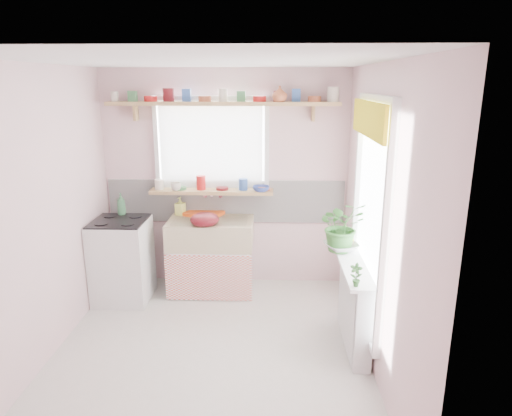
{
  "coord_description": "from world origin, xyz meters",
  "views": [
    {
      "loc": [
        0.54,
        -3.56,
        2.35
      ],
      "look_at": [
        0.39,
        0.55,
        1.21
      ],
      "focal_mm": 32.0,
      "sensor_mm": 36.0,
      "label": 1
    }
  ],
  "objects": [
    {
      "name": "cooker",
      "position": [
        -1.1,
        1.05,
        0.46
      ],
      "size": [
        0.58,
        0.58,
        0.93
      ],
      "color": "white",
      "rests_on": "ground"
    },
    {
      "name": "dish_tray",
      "position": [
        -0.25,
        1.5,
        0.87
      ],
      "size": [
        0.49,
        0.44,
        0.04
      ],
      "primitive_type": "cube",
      "rotation": [
        0.0,
        0.0,
        -0.43
      ],
      "color": "#FF5A16",
      "rests_on": "sink_unit"
    },
    {
      "name": "shelf_vase",
      "position": [
        0.61,
        1.41,
        2.22
      ],
      "size": [
        0.2,
        0.2,
        0.17
      ],
      "primitive_type": "imported",
      "rotation": [
        0.0,
        0.0,
        0.32
      ],
      "color": "#B45C37",
      "rests_on": "pine_shelf"
    },
    {
      "name": "radiator_ledge",
      "position": [
        1.3,
        0.2,
        0.4
      ],
      "size": [
        0.22,
        0.95,
        0.78
      ],
      "color": "white",
      "rests_on": "ground"
    },
    {
      "name": "cooker_bottle",
      "position": [
        -1.14,
        1.27,
        1.04
      ],
      "size": [
        0.12,
        0.12,
        0.25
      ],
      "primitive_type": "imported",
      "rotation": [
        0.0,
        0.0,
        0.34
      ],
      "color": "#397348",
      "rests_on": "cooker"
    },
    {
      "name": "colander",
      "position": [
        -0.18,
        1.1,
        0.92
      ],
      "size": [
        0.39,
        0.39,
        0.14
      ],
      "primitive_type": "ellipsoid",
      "rotation": [
        0.0,
        0.0,
        0.31
      ],
      "color": "maroon",
      "rests_on": "sink_unit"
    },
    {
      "name": "pine_shelf",
      "position": [
        0.0,
        1.47,
        2.12
      ],
      "size": [
        2.52,
        0.24,
        0.04
      ],
      "primitive_type": "cube",
      "color": "tan",
      "rests_on": "room"
    },
    {
      "name": "fruit_bowl",
      "position": [
        1.21,
        0.6,
        0.81
      ],
      "size": [
        0.4,
        0.4,
        0.08
      ],
      "primitive_type": "imported",
      "rotation": [
        0.0,
        0.0,
        0.33
      ],
      "color": "silver",
      "rests_on": "radiator_ledge"
    },
    {
      "name": "fruit",
      "position": [
        1.22,
        0.61,
        0.87
      ],
      "size": [
        0.2,
        0.14,
        0.1
      ],
      "color": "orange",
      "rests_on": "fruit_bowl"
    },
    {
      "name": "windowsill",
      "position": [
        -0.15,
        1.48,
        1.14
      ],
      "size": [
        1.4,
        0.22,
        0.04
      ],
      "primitive_type": "cube",
      "color": "tan",
      "rests_on": "room"
    },
    {
      "name": "sill_bowl",
      "position": [
        0.42,
        1.42,
        1.19
      ],
      "size": [
        0.22,
        0.22,
        0.06
      ],
      "primitive_type": "imported",
      "rotation": [
        0.0,
        0.0,
        -0.18
      ],
      "color": "#30459C",
      "rests_on": "windowsill"
    },
    {
      "name": "sink_unit",
      "position": [
        -0.15,
        1.29,
        0.43
      ],
      "size": [
        0.95,
        0.65,
        1.11
      ],
      "color": "white",
      "rests_on": "ground"
    },
    {
      "name": "room",
      "position": [
        0.66,
        0.86,
        1.37
      ],
      "size": [
        3.2,
        3.2,
        3.2
      ],
      "color": "silver",
      "rests_on": "ground"
    },
    {
      "name": "sill_cup",
      "position": [
        -0.55,
        1.42,
        1.21
      ],
      "size": [
        0.14,
        0.14,
        0.09
      ],
      "primitive_type": "imported",
      "rotation": [
        0.0,
        0.0,
        0.2
      ],
      "color": "beige",
      "rests_on": "windowsill"
    },
    {
      "name": "shelf_crockery",
      "position": [
        -0.02,
        1.47,
        2.19
      ],
      "size": [
        2.47,
        0.11,
        0.12
      ],
      "color": "silver",
      "rests_on": "pine_shelf"
    },
    {
      "name": "herb_pot",
      "position": [
        1.21,
        -0.2,
        0.87
      ],
      "size": [
        0.12,
        0.09,
        0.19
      ],
      "primitive_type": "imported",
      "rotation": [
        0.0,
        0.0,
        -0.25
      ],
      "color": "#295B24",
      "rests_on": "radiator_ledge"
    },
    {
      "name": "soap_bottle_sink",
      "position": [
        -0.53,
        1.5,
        0.96
      ],
      "size": [
        0.12,
        0.12,
        0.21
      ],
      "primitive_type": "imported",
      "rotation": [
        0.0,
        0.0,
        -0.32
      ],
      "color": "#E7F26B",
      "rests_on": "sink_unit"
    },
    {
      "name": "jade_plant",
      "position": [
        1.21,
        0.6,
        1.03
      ],
      "size": [
        0.51,
        0.46,
        0.5
      ],
      "primitive_type": "imported",
      "rotation": [
        0.0,
        0.0,
        0.17
      ],
      "color": "#34702D",
      "rests_on": "radiator_ledge"
    },
    {
      "name": "sill_crockery",
      "position": [
        -0.2,
        1.48,
        1.21
      ],
      "size": [
        1.35,
        0.11,
        0.12
      ],
      "color": "silver",
      "rests_on": "windowsill"
    }
  ]
}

